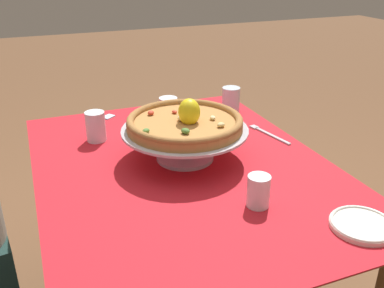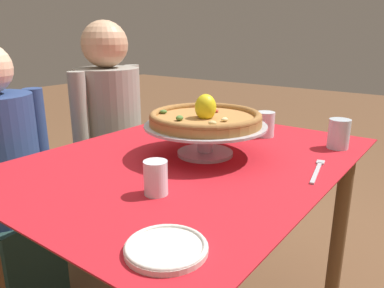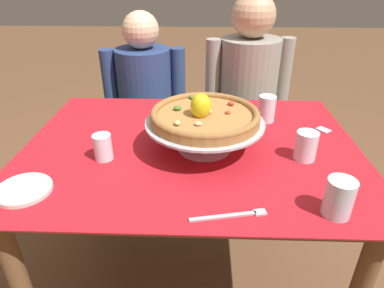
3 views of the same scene
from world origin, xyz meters
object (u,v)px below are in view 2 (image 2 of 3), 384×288
(pizza_stand, at_px, (205,133))
(dinner_fork, at_px, (317,170))
(water_glass_front_right, at_px, (339,135))
(side_plate, at_px, (166,247))
(water_glass_back_right, at_px, (192,118))
(water_glass_side_left, at_px, (156,179))
(sugar_packet, at_px, (234,122))
(water_glass_side_right, at_px, (265,126))
(diner_right, at_px, (111,146))
(diner_left, at_px, (5,195))
(pizza, at_px, (205,117))

(pizza_stand, xyz_separation_m, dinner_fork, (0.08, -0.36, -0.07))
(water_glass_front_right, height_order, side_plate, water_glass_front_right)
(water_glass_back_right, bearing_deg, water_glass_side_left, -151.18)
(pizza_stand, bearing_deg, sugar_packet, 18.84)
(water_glass_side_right, relative_size, water_glass_front_right, 0.93)
(water_glass_back_right, bearing_deg, water_glass_side_right, -74.73)
(pizza_stand, height_order, diner_right, diner_right)
(water_glass_back_right, distance_m, dinner_fork, 0.64)
(dinner_fork, xyz_separation_m, diner_left, (-0.42, 1.12, -0.23))
(side_plate, distance_m, dinner_fork, 0.61)
(diner_left, bearing_deg, water_glass_side_left, -90.11)
(water_glass_back_right, bearing_deg, sugar_packet, -21.50)
(water_glass_side_right, relative_size, diner_right, 0.08)
(sugar_packet, bearing_deg, water_glass_side_left, -163.35)
(water_glass_front_right, xyz_separation_m, diner_right, (-0.11, 1.11, -0.22))
(water_glass_side_left, bearing_deg, dinner_fork, -33.82)
(pizza_stand, distance_m, dinner_fork, 0.38)
(pizza_stand, distance_m, water_glass_side_left, 0.35)
(pizza, xyz_separation_m, water_glass_side_right, (0.34, -0.06, -0.09))
(diner_right, bearing_deg, dinner_fork, -98.40)
(sugar_packet, bearing_deg, diner_right, 110.92)
(pizza, distance_m, water_glass_side_right, 0.36)
(water_glass_side_left, distance_m, water_glass_front_right, 0.74)
(dinner_fork, bearing_deg, water_glass_side_left, 146.18)
(pizza_stand, relative_size, side_plate, 2.55)
(water_glass_front_right, bearing_deg, side_plate, 175.70)
(pizza_stand, bearing_deg, diner_right, 72.45)
(dinner_fork, relative_size, diner_right, 0.17)
(diner_left, bearing_deg, side_plate, -100.31)
(pizza, height_order, diner_right, diner_right)
(water_glass_side_right, xyz_separation_m, water_glass_side_left, (-0.68, -0.02, -0.00))
(water_glass_side_left, height_order, diner_left, diner_left)
(water_glass_side_right, xyz_separation_m, dinner_fork, (-0.26, -0.30, -0.04))
(water_glass_side_right, distance_m, sugar_packet, 0.26)
(dinner_fork, distance_m, sugar_packet, 0.66)
(water_glass_side_left, distance_m, dinner_fork, 0.50)
(dinner_fork, bearing_deg, diner_right, 81.60)
(water_glass_side_right, relative_size, dinner_fork, 0.48)
(dinner_fork, xyz_separation_m, diner_right, (0.17, 1.13, -0.17))
(pizza, xyz_separation_m, diner_left, (-0.34, 0.76, -0.36))
(water_glass_front_right, xyz_separation_m, side_plate, (-0.88, 0.07, -0.04))
(dinner_fork, bearing_deg, pizza, 102.03)
(pizza, height_order, diner_left, diner_left)
(water_glass_side_left, height_order, dinner_fork, water_glass_side_left)
(water_glass_side_left, height_order, diner_right, diner_right)
(pizza, bearing_deg, water_glass_side_left, -166.52)
(water_glass_back_right, bearing_deg, diner_left, 139.57)
(water_glass_front_right, bearing_deg, diner_right, 95.56)
(sugar_packet, height_order, diner_right, diner_right)
(water_glass_side_right, xyz_separation_m, side_plate, (-0.87, -0.22, -0.03))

